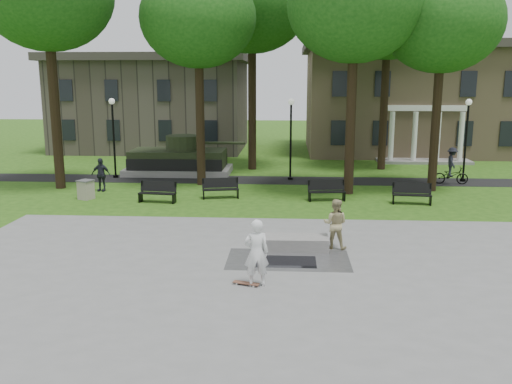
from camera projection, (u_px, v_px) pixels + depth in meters
The scene contains 26 objects.
ground at pixel (277, 239), 20.01m from camera, with size 120.00×120.00×0.00m, color #244A11.
plaza at pixel (273, 291), 15.12m from camera, with size 22.00×16.00×0.02m, color gray.
footpath at pixel (282, 180), 31.73m from camera, with size 44.00×2.60×0.01m, color black.
building_right at pixel (408, 98), 43.94m from camera, with size 17.00×12.00×8.60m.
building_left at pixel (155, 106), 45.82m from camera, with size 15.00×10.00×7.20m, color #4C443D.
tree_1 at pixel (198, 19), 28.71m from camera, with size 6.20×6.20×11.63m.
tree_2 at pixel (355, 5), 26.21m from camera, with size 6.60×6.60×12.16m.
tree_3 at pixel (442, 22), 27.07m from camera, with size 6.00×6.00×11.19m.
tree_4 at pixel (252, 4), 33.65m from camera, with size 7.20×7.20×13.50m.
tree_5 at pixel (388, 16), 33.78m from camera, with size 6.40×6.40×12.44m.
lamp_left at pixel (113, 131), 32.05m from camera, with size 0.36×0.36×4.73m.
lamp_mid at pixel (291, 132), 31.43m from camera, with size 0.36×0.36×4.73m.
lamp_right at pixel (466, 133), 30.84m from camera, with size 0.36×0.36×4.73m.
tank_monument at pixel (179, 160), 33.90m from camera, with size 7.45×3.40×2.40m.
puddle at pixel (282, 262), 17.50m from camera, with size 2.20×1.20×0.00m, color black.
concrete_block at pixel (296, 243), 18.77m from camera, with size 2.20×1.00×0.45m, color gray.
skateboard at pixel (246, 284), 15.50m from camera, with size 0.78×0.20×0.07m, color brown.
skateboarder at pixel (256, 253), 15.28m from camera, with size 0.71×0.47×1.95m, color silver.
friend_watching at pixel (335, 224), 18.75m from camera, with size 0.85×0.66×1.76m, color tan.
pedestrian_walker at pixel (101, 175), 28.54m from camera, with size 1.04×0.43×1.77m, color #21232C.
cyclist at pixel (451, 169), 30.47m from camera, with size 1.92×1.11×2.09m.
park_bench_0 at pixel (158, 191), 26.00m from camera, with size 1.84×0.74×1.00m.
park_bench_1 at pixel (221, 188), 26.91m from camera, with size 1.85×0.87×1.00m.
park_bench_2 at pixel (327, 190), 26.36m from camera, with size 1.84×0.75×1.00m.
park_bench_3 at pixel (412, 193), 25.63m from camera, with size 1.84×0.72×1.00m.
trash_bin at pixel (86, 190), 26.66m from camera, with size 0.87×0.87×0.96m.
Camera 1 is at (0.38, -19.24, 5.79)m, focal length 38.00 mm.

